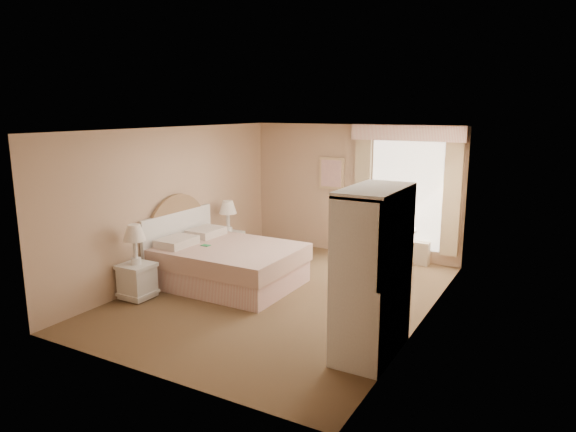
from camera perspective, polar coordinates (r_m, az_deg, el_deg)
The scene contains 9 objects.
room at distance 7.55m, azimuth -0.59°, elevation 0.08°, with size 4.21×5.51×2.51m.
window at distance 9.55m, azimuth 12.91°, elevation 2.82°, with size 2.05×0.22×2.51m.
framed_art at distance 10.09m, azimuth 4.85°, elevation 4.75°, with size 0.52×0.04×0.62m.
bed at distance 8.38m, azimuth -7.18°, elevation -5.09°, with size 2.16×1.69×1.50m.
nightstand_near at distance 7.98m, azimuth -16.47°, elevation -5.92°, with size 0.46×0.46×1.12m.
nightstand_far at distance 9.67m, azimuth -6.63°, elevation -2.43°, with size 0.46×0.46×1.11m.
round_table at distance 9.26m, azimuth 11.93°, elevation -2.81°, with size 0.69×0.69×0.73m.
cafe_chair at distance 8.49m, azimuth 8.44°, elevation -3.68°, with size 0.58×0.58×0.92m.
armoire at distance 5.97m, azimuth 9.42°, elevation -7.72°, with size 0.59×1.17×1.95m.
Camera 1 is at (3.67, -6.42, 2.79)m, focal length 32.00 mm.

